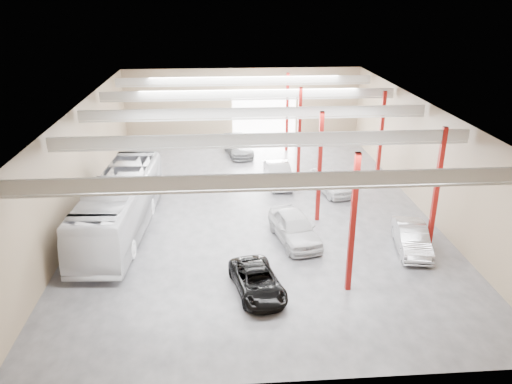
{
  "coord_description": "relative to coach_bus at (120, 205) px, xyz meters",
  "views": [
    {
      "loc": [
        -2.24,
        -30.48,
        13.57
      ],
      "look_at": [
        -0.13,
        -2.45,
        2.2
      ],
      "focal_mm": 35.0,
      "sensor_mm": 36.0,
      "label": 1
    }
  ],
  "objects": [
    {
      "name": "car_right_near",
      "position": [
        16.58,
        -3.59,
        -1.01
      ],
      "size": [
        2.3,
        4.72,
        1.49
      ],
      "primitive_type": "imported",
      "rotation": [
        0.0,
        0.0,
        -0.16
      ],
      "color": "#9E9EA2",
      "rests_on": "ground"
    },
    {
      "name": "car_row_b",
      "position": [
        10.37,
        7.27,
        -0.96
      ],
      "size": [
        1.96,
        4.9,
        1.58
      ],
      "primitive_type": "imported",
      "rotation": [
        0.0,
        0.0,
        0.06
      ],
      "color": "silver",
      "rests_on": "ground"
    },
    {
      "name": "car_row_c",
      "position": [
        7.66,
        14.77,
        -1.04
      ],
      "size": [
        2.8,
        5.2,
        1.43
      ],
      "primitive_type": "imported",
      "rotation": [
        0.0,
        0.0,
        0.17
      ],
      "color": "gray",
      "rests_on": "ground"
    },
    {
      "name": "car_right_far",
      "position": [
        13.96,
        5.41,
        -0.98
      ],
      "size": [
        2.85,
        4.85,
        1.55
      ],
      "primitive_type": "imported",
      "rotation": [
        0.0,
        0.0,
        0.24
      ],
      "color": "silver",
      "rests_on": "ground"
    },
    {
      "name": "depot_shell",
      "position": [
        8.41,
        3.25,
        3.22
      ],
      "size": [
        22.12,
        32.12,
        7.06
      ],
      "color": "#444448",
      "rests_on": "ground"
    },
    {
      "name": "coach_bus",
      "position": [
        0.0,
        0.0,
        0.0
      ],
      "size": [
        3.73,
        12.73,
        3.5
      ],
      "primitive_type": "imported",
      "rotation": [
        0.0,
        0.0,
        -0.06
      ],
      "color": "white",
      "rests_on": "ground"
    },
    {
      "name": "car_row_a",
      "position": [
        10.21,
        -1.98,
        -0.89
      ],
      "size": [
        2.97,
        5.36,
        1.72
      ],
      "primitive_type": "imported",
      "rotation": [
        0.0,
        0.0,
        0.19
      ],
      "color": "silver",
      "rests_on": "ground"
    },
    {
      "name": "black_sedan",
      "position": [
        7.64,
        -7.18,
        -1.13
      ],
      "size": [
        2.87,
        4.75,
        1.23
      ],
      "primitive_type": "imported",
      "rotation": [
        0.0,
        0.0,
        0.2
      ],
      "color": "black",
      "rests_on": "ground"
    }
  ]
}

